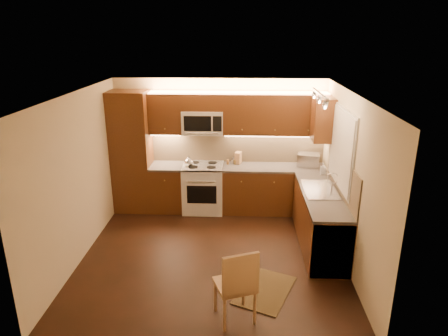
{
  "coord_description": "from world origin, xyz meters",
  "views": [
    {
      "loc": [
        0.42,
        -5.56,
        3.33
      ],
      "look_at": [
        0.15,
        0.55,
        1.25
      ],
      "focal_mm": 32.49,
      "sensor_mm": 36.0,
      "label": 1
    }
  ],
  "objects_px": {
    "soap_bottle": "(323,168)",
    "microwave": "(203,122)",
    "sink": "(320,186)",
    "toaster_oven": "(308,160)",
    "kettle": "(189,161)",
    "knife_block": "(238,158)",
    "dining_chair": "(235,283)",
    "stove": "(203,188)"
  },
  "relations": [
    {
      "from": "toaster_oven",
      "to": "soap_bottle",
      "type": "distance_m",
      "value": 0.48
    },
    {
      "from": "knife_block",
      "to": "soap_bottle",
      "type": "xyz_separation_m",
      "value": [
        1.52,
        -0.53,
        -0.01
      ]
    },
    {
      "from": "microwave",
      "to": "knife_block",
      "type": "distance_m",
      "value": 0.97
    },
    {
      "from": "stove",
      "to": "sink",
      "type": "bearing_deg",
      "value": -29.36
    },
    {
      "from": "sink",
      "to": "toaster_oven",
      "type": "height_order",
      "value": "toaster_oven"
    },
    {
      "from": "kettle",
      "to": "knife_block",
      "type": "xyz_separation_m",
      "value": [
        0.92,
        0.26,
        -0.01
      ]
    },
    {
      "from": "toaster_oven",
      "to": "dining_chair",
      "type": "distance_m",
      "value": 3.53
    },
    {
      "from": "sink",
      "to": "kettle",
      "type": "distance_m",
      "value": 2.49
    },
    {
      "from": "sink",
      "to": "soap_bottle",
      "type": "distance_m",
      "value": 0.81
    },
    {
      "from": "kettle",
      "to": "stove",
      "type": "bearing_deg",
      "value": 11.59
    },
    {
      "from": "kettle",
      "to": "knife_block",
      "type": "bearing_deg",
      "value": 11.68
    },
    {
      "from": "dining_chair",
      "to": "toaster_oven",
      "type": "bearing_deg",
      "value": 47.06
    },
    {
      "from": "kettle",
      "to": "toaster_oven",
      "type": "relative_size",
      "value": 0.52
    },
    {
      "from": "microwave",
      "to": "kettle",
      "type": "height_order",
      "value": "microwave"
    },
    {
      "from": "kettle",
      "to": "soap_bottle",
      "type": "distance_m",
      "value": 2.45
    },
    {
      "from": "stove",
      "to": "soap_bottle",
      "type": "xyz_separation_m",
      "value": [
        2.18,
        -0.34,
        0.54
      ]
    },
    {
      "from": "stove",
      "to": "toaster_oven",
      "type": "bearing_deg",
      "value": 2.89
    },
    {
      "from": "sink",
      "to": "knife_block",
      "type": "bearing_deg",
      "value": 135.41
    },
    {
      "from": "sink",
      "to": "dining_chair",
      "type": "height_order",
      "value": "sink"
    },
    {
      "from": "sink",
      "to": "toaster_oven",
      "type": "bearing_deg",
      "value": 90.45
    },
    {
      "from": "sink",
      "to": "soap_bottle",
      "type": "relative_size",
      "value": 4.33
    },
    {
      "from": "microwave",
      "to": "dining_chair",
      "type": "bearing_deg",
      "value": -78.45
    },
    {
      "from": "microwave",
      "to": "toaster_oven",
      "type": "distance_m",
      "value": 2.11
    },
    {
      "from": "toaster_oven",
      "to": "knife_block",
      "type": "xyz_separation_m",
      "value": [
        -1.33,
        0.09,
        -0.01
      ]
    },
    {
      "from": "sink",
      "to": "kettle",
      "type": "bearing_deg",
      "value": 154.99
    },
    {
      "from": "dining_chair",
      "to": "microwave",
      "type": "bearing_deg",
      "value": 80.88
    },
    {
      "from": "soap_bottle",
      "to": "microwave",
      "type": "bearing_deg",
      "value": 167.76
    },
    {
      "from": "dining_chair",
      "to": "stove",
      "type": "bearing_deg",
      "value": 81.36
    },
    {
      "from": "knife_block",
      "to": "soap_bottle",
      "type": "height_order",
      "value": "knife_block"
    },
    {
      "from": "stove",
      "to": "sink",
      "type": "height_order",
      "value": "sink"
    },
    {
      "from": "toaster_oven",
      "to": "soap_bottle",
      "type": "relative_size",
      "value": 2.01
    },
    {
      "from": "toaster_oven",
      "to": "knife_block",
      "type": "distance_m",
      "value": 1.33
    },
    {
      "from": "kettle",
      "to": "toaster_oven",
      "type": "distance_m",
      "value": 2.25
    },
    {
      "from": "soap_bottle",
      "to": "toaster_oven",
      "type": "bearing_deg",
      "value": 113.93
    },
    {
      "from": "stove",
      "to": "dining_chair",
      "type": "height_order",
      "value": "dining_chair"
    },
    {
      "from": "knife_block",
      "to": "stove",
      "type": "bearing_deg",
      "value": -148.71
    },
    {
      "from": "toaster_oven",
      "to": "knife_block",
      "type": "relative_size",
      "value": 1.76
    },
    {
      "from": "sink",
      "to": "dining_chair",
      "type": "bearing_deg",
      "value": -123.6
    },
    {
      "from": "sink",
      "to": "knife_block",
      "type": "relative_size",
      "value": 3.79
    },
    {
      "from": "microwave",
      "to": "knife_block",
      "type": "xyz_separation_m",
      "value": [
        0.66,
        0.06,
        -0.71
      ]
    },
    {
      "from": "soap_bottle",
      "to": "dining_chair",
      "type": "relative_size",
      "value": 0.2
    },
    {
      "from": "kettle",
      "to": "toaster_oven",
      "type": "height_order",
      "value": "toaster_oven"
    }
  ]
}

